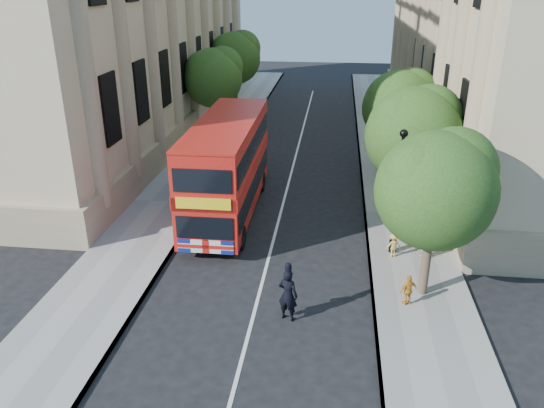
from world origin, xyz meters
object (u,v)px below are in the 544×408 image
(lamp_post, at_px, (397,198))
(woman_pedestrian, at_px, (426,238))
(box_van, at_px, (238,157))
(police_constable, at_px, (288,295))
(double_decker_bus, at_px, (227,165))

(lamp_post, height_order, woman_pedestrian, lamp_post)
(box_van, distance_m, woman_pedestrian, 11.73)
(box_van, height_order, police_constable, box_van)
(lamp_post, height_order, double_decker_bus, lamp_post)
(lamp_post, relative_size, woman_pedestrian, 3.33)
(double_decker_bus, relative_size, police_constable, 5.27)
(double_decker_bus, relative_size, woman_pedestrian, 6.29)
(lamp_post, distance_m, double_decker_bus, 8.08)
(box_van, bearing_deg, lamp_post, -46.22)
(lamp_post, bearing_deg, woman_pedestrian, -7.99)
(lamp_post, xyz_separation_m, police_constable, (-3.84, -5.00, -1.58))
(police_constable, bearing_deg, double_decker_bus, -47.27)
(lamp_post, distance_m, box_van, 10.71)
(box_van, distance_m, police_constable, 12.95)
(double_decker_bus, distance_m, woman_pedestrian, 9.44)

